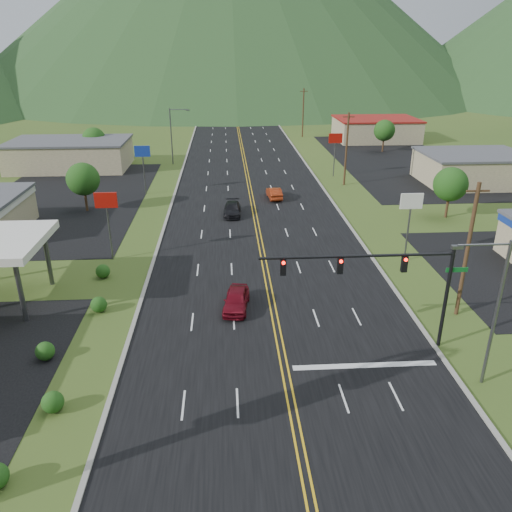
{
  "coord_description": "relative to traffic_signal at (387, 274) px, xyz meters",
  "views": [
    {
      "loc": [
        -3.38,
        -13.37,
        18.44
      ],
      "look_at": [
        -1.31,
        19.33,
        4.5
      ],
      "focal_mm": 35.0,
      "sensor_mm": 36.0,
      "label": 1
    }
  ],
  "objects": [
    {
      "name": "traffic_signal",
      "position": [
        0.0,
        0.0,
        0.0
      ],
      "size": [
        13.1,
        0.43,
        7.0
      ],
      "color": "black",
      "rests_on": "ground"
    },
    {
      "name": "streetlight_east",
      "position": [
        4.7,
        -4.0,
        -0.15
      ],
      "size": [
        3.28,
        0.25,
        9.0
      ],
      "color": "#59595E",
      "rests_on": "ground"
    },
    {
      "name": "streetlight_west",
      "position": [
        -18.16,
        56.0,
        -0.15
      ],
      "size": [
        3.28,
        0.25,
        9.0
      ],
      "color": "#59595E",
      "rests_on": "ground"
    },
    {
      "name": "building_west_far",
      "position": [
        -34.48,
        54.0,
        -3.07
      ],
      "size": [
        18.4,
        11.4,
        4.5
      ],
      "color": "#CBB48D",
      "rests_on": "ground"
    },
    {
      "name": "building_east_mid",
      "position": [
        25.52,
        41.0,
        -3.17
      ],
      "size": [
        14.4,
        11.4,
        4.3
      ],
      "color": "#CBB48D",
      "rests_on": "ground"
    },
    {
      "name": "building_east_far",
      "position": [
        21.52,
        76.0,
        -3.07
      ],
      "size": [
        16.4,
        12.4,
        4.5
      ],
      "color": "#CBB48D",
      "rests_on": "ground"
    },
    {
      "name": "pole_sign_west_a",
      "position": [
        -20.48,
        16.0,
        -0.28
      ],
      "size": [
        2.0,
        0.18,
        6.4
      ],
      "color": "#59595E",
      "rests_on": "ground"
    },
    {
      "name": "pole_sign_west_b",
      "position": [
        -20.48,
        38.0,
        -0.28
      ],
      "size": [
        2.0,
        0.18,
        6.4
      ],
      "color": "#59595E",
      "rests_on": "ground"
    },
    {
      "name": "pole_sign_east_a",
      "position": [
        6.52,
        14.0,
        -0.28
      ],
      "size": [
        2.0,
        0.18,
        6.4
      ],
      "color": "#59595E",
      "rests_on": "ground"
    },
    {
      "name": "pole_sign_east_b",
      "position": [
        6.52,
        46.0,
        -0.28
      ],
      "size": [
        2.0,
        0.18,
        6.4
      ],
      "color": "#59595E",
      "rests_on": "ground"
    },
    {
      "name": "tree_west_a",
      "position": [
        -26.48,
        31.0,
        -1.44
      ],
      "size": [
        3.84,
        3.84,
        5.82
      ],
      "color": "#382314",
      "rests_on": "ground"
    },
    {
      "name": "tree_west_b",
      "position": [
        -31.48,
        58.0,
        -1.44
      ],
      "size": [
        3.84,
        3.84,
        5.82
      ],
      "color": "#382314",
      "rests_on": "ground"
    },
    {
      "name": "tree_east_a",
      "position": [
        15.52,
        26.0,
        -1.44
      ],
      "size": [
        3.84,
        3.84,
        5.82
      ],
      "color": "#382314",
      "rests_on": "ground"
    },
    {
      "name": "tree_east_b",
      "position": [
        19.52,
        64.0,
        -1.44
      ],
      "size": [
        3.84,
        3.84,
        5.82
      ],
      "color": "#382314",
      "rests_on": "ground"
    },
    {
      "name": "utility_pole_a",
      "position": [
        7.02,
        4.0,
        -0.2
      ],
      "size": [
        1.6,
        0.28,
        10.0
      ],
      "color": "#382314",
      "rests_on": "ground"
    },
    {
      "name": "utility_pole_b",
      "position": [
        7.02,
        41.0,
        -0.2
      ],
      "size": [
        1.6,
        0.28,
        10.0
      ],
      "color": "#382314",
      "rests_on": "ground"
    },
    {
      "name": "utility_pole_c",
      "position": [
        7.02,
        81.0,
        -0.2
      ],
      "size": [
        1.6,
        0.28,
        10.0
      ],
      "color": "#382314",
      "rests_on": "ground"
    },
    {
      "name": "utility_pole_d",
      "position": [
        7.02,
        121.0,
        -0.2
      ],
      "size": [
        1.6,
        0.28,
        10.0
      ],
      "color": "#382314",
      "rests_on": "ground"
    },
    {
      "name": "car_red_near",
      "position": [
        -9.25,
        5.79,
        -4.59
      ],
      "size": [
        2.35,
        4.57,
        1.49
      ],
      "primitive_type": "imported",
      "rotation": [
        0.0,
        0.0,
        -0.14
      ],
      "color": "maroon",
      "rests_on": "ground"
    },
    {
      "name": "car_dark_mid",
      "position": [
        -9.1,
        28.28,
        -4.64
      ],
      "size": [
        2.14,
        4.81,
        1.37
      ],
      "primitive_type": "imported",
      "rotation": [
        0.0,
        0.0,
        -0.05
      ],
      "color": "black",
      "rests_on": "ground"
    },
    {
      "name": "car_red_far",
      "position": [
        -3.57,
        34.74,
        -4.61
      ],
      "size": [
        1.84,
        4.47,
        1.44
      ],
      "primitive_type": "imported",
      "rotation": [
        0.0,
        0.0,
        3.22
      ],
      "color": "#962C10",
      "rests_on": "ground"
    }
  ]
}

